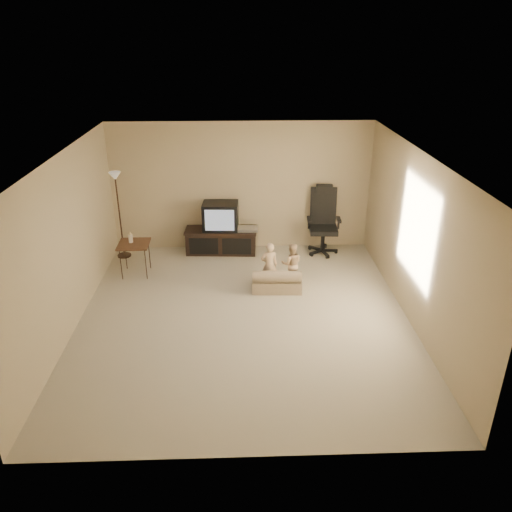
{
  "coord_description": "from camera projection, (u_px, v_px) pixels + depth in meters",
  "views": [
    {
      "loc": [
        -0.06,
        -6.58,
        4.04
      ],
      "look_at": [
        0.2,
        0.6,
        0.76
      ],
      "focal_mm": 35.0,
      "sensor_mm": 36.0,
      "label": 1
    }
  ],
  "objects": [
    {
      "name": "toddler_left",
      "position": [
        269.0,
        265.0,
        8.4
      ],
      "size": [
        0.32,
        0.25,
        0.81
      ],
      "primitive_type": "imported",
      "rotation": [
        0.0,
        0.0,
        3.28
      ],
      "color": "#D9B288",
      "rests_on": "floor"
    },
    {
      "name": "floor",
      "position": [
        244.0,
        317.0,
        7.66
      ],
      "size": [
        5.5,
        5.5,
        0.0
      ],
      "primitive_type": "plane",
      "color": "#C0B599",
      "rests_on": "ground"
    },
    {
      "name": "child_sofa",
      "position": [
        277.0,
        282.0,
        8.38
      ],
      "size": [
        0.85,
        0.51,
        0.41
      ],
      "rotation": [
        0.0,
        0.0,
        -0.05
      ],
      "color": "tan",
      "rests_on": "floor"
    },
    {
      "name": "office_chair",
      "position": [
        323.0,
        229.0,
        9.73
      ],
      "size": [
        0.66,
        0.69,
        1.32
      ],
      "rotation": [
        0.0,
        0.0,
        -0.07
      ],
      "color": "black",
      "rests_on": "floor"
    },
    {
      "name": "room_shell",
      "position": [
        243.0,
        225.0,
        7.03
      ],
      "size": [
        5.5,
        5.5,
        5.5
      ],
      "color": "silver",
      "rests_on": "floor"
    },
    {
      "name": "side_table",
      "position": [
        134.0,
        244.0,
        8.79
      ],
      "size": [
        0.55,
        0.55,
        0.81
      ],
      "rotation": [
        0.0,
        0.0,
        0.01
      ],
      "color": "brown",
      "rests_on": "floor"
    },
    {
      "name": "floor_lamp",
      "position": [
        117.0,
        196.0,
        9.21
      ],
      "size": [
        0.26,
        0.26,
        1.67
      ],
      "color": "#2F1F15",
      "rests_on": "floor"
    },
    {
      "name": "tv_stand",
      "position": [
        221.0,
        232.0,
        9.74
      ],
      "size": [
        1.43,
        0.59,
        1.01
      ],
      "rotation": [
        0.0,
        0.0,
        -0.05
      ],
      "color": "black",
      "rests_on": "floor"
    },
    {
      "name": "toddler_right",
      "position": [
        291.0,
        264.0,
        8.54
      ],
      "size": [
        0.37,
        0.21,
        0.74
      ],
      "primitive_type": "imported",
      "rotation": [
        0.0,
        0.0,
        3.12
      ],
      "color": "#D9B288",
      "rests_on": "floor"
    }
  ]
}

